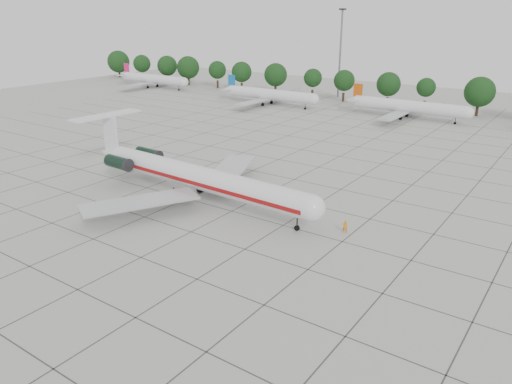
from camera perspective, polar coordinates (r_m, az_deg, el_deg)
ground at (r=65.92m, az=-2.77°, el=-2.21°), size 260.00×260.00×0.00m
apron_joints at (r=77.54m, az=4.01°, el=1.25°), size 170.00×170.00×0.02m
main_airliner at (r=69.87m, az=-7.60°, el=1.96°), size 41.73×32.75×9.78m
ground_crew at (r=60.24m, az=10.14°, el=-3.92°), size 0.69×0.60×1.59m
bg_airliner_a at (r=176.71m, az=-11.60°, el=12.52°), size 28.24×27.20×7.40m
bg_airliner_b at (r=140.69m, az=1.56°, el=11.06°), size 28.24×27.20×7.40m
bg_airliner_c at (r=128.02m, az=16.97°, el=9.30°), size 28.24×27.20×7.40m
tree_line at (r=143.14m, az=14.91°, el=11.81°), size 249.86×8.44×10.22m
floodlight_mast at (r=155.87m, az=9.63°, el=15.89°), size 1.60×1.60×25.45m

